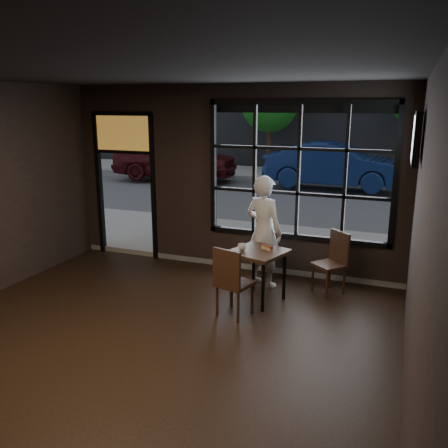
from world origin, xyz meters
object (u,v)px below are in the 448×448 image
at_px(chair_near, 235,281).
at_px(man, 264,231).
at_px(cafe_table, 258,275).
at_px(navy_car, 335,165).

distance_m(chair_near, man, 1.31).
relative_size(cafe_table, man, 0.44).
relative_size(chair_near, man, 0.56).
bearing_deg(chair_near, man, -77.10).
distance_m(chair_near, navy_car, 10.44).
relative_size(cafe_table, chair_near, 0.78).
bearing_deg(man, navy_car, -68.41).
distance_m(cafe_table, chair_near, 0.64).
bearing_deg(man, cafe_table, 119.97).
bearing_deg(chair_near, cafe_table, -89.01).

